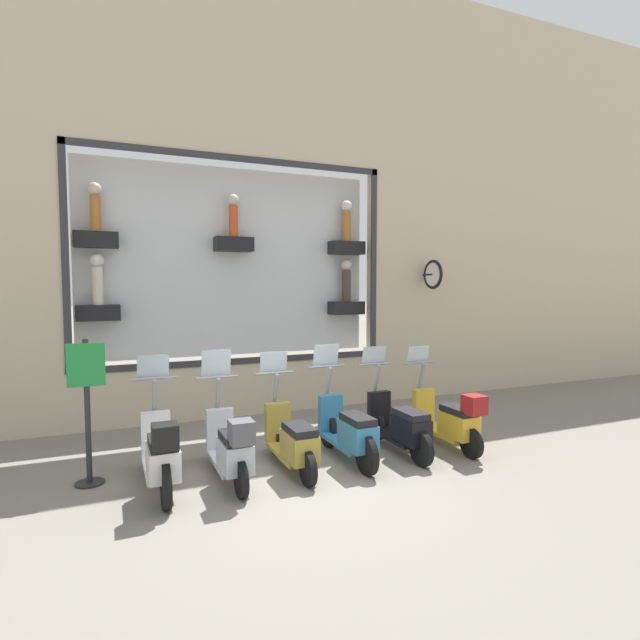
% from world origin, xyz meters
% --- Properties ---
extents(ground_plane, '(120.00, 120.00, 0.00)m').
position_xyz_m(ground_plane, '(0.00, 0.00, 0.00)').
color(ground_plane, gray).
extents(building_facade, '(1.24, 36.00, 8.95)m').
position_xyz_m(building_facade, '(3.60, -0.00, 4.57)').
color(building_facade, beige).
rests_on(building_facade, ground_plane).
extents(scooter_yellow_0, '(1.79, 0.61, 1.52)m').
position_xyz_m(scooter_yellow_0, '(0.24, -2.56, 0.45)').
color(scooter_yellow_0, black).
rests_on(scooter_yellow_0, ground_plane).
extents(scooter_black_1, '(1.80, 0.60, 1.55)m').
position_xyz_m(scooter_black_1, '(0.31, -1.70, 0.43)').
color(scooter_black_1, black).
rests_on(scooter_black_1, ground_plane).
extents(scooter_teal_2, '(1.81, 0.60, 1.63)m').
position_xyz_m(scooter_teal_2, '(0.31, -0.83, 0.44)').
color(scooter_teal_2, black).
rests_on(scooter_teal_2, ground_plane).
extents(scooter_olive_3, '(1.79, 0.61, 1.56)m').
position_xyz_m(scooter_olive_3, '(0.30, 0.03, 0.41)').
color(scooter_olive_3, black).
rests_on(scooter_olive_3, ground_plane).
extents(scooter_silver_4, '(1.79, 0.60, 1.63)m').
position_xyz_m(scooter_silver_4, '(0.24, 0.90, 0.46)').
color(scooter_silver_4, black).
rests_on(scooter_silver_4, ground_plane).
extents(scooter_white_5, '(1.81, 0.61, 1.60)m').
position_xyz_m(scooter_white_5, '(0.25, 1.76, 0.48)').
color(scooter_white_5, black).
rests_on(scooter_white_5, ground_plane).
extents(shop_sign_post, '(0.36, 0.45, 1.87)m').
position_xyz_m(shop_sign_post, '(0.90, 2.59, 1.02)').
color(shop_sign_post, '#232326').
rests_on(shop_sign_post, ground_plane).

